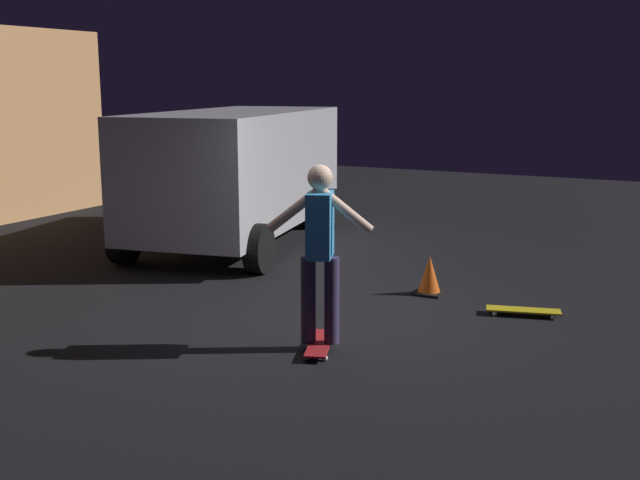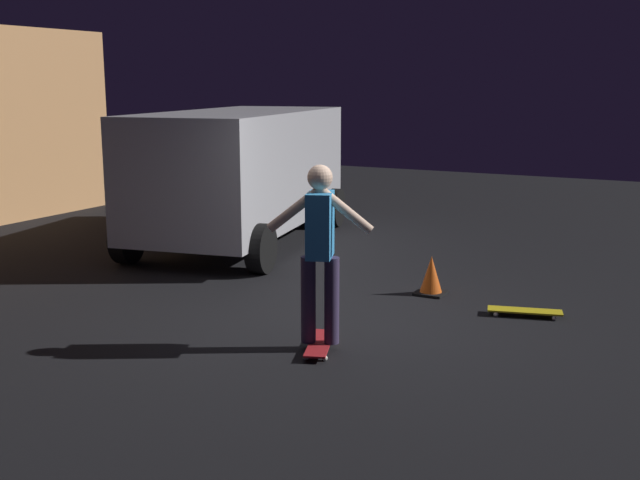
{
  "view_description": "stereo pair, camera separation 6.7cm",
  "coord_description": "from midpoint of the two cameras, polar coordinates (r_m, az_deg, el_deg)",
  "views": [
    {
      "loc": [
        -6.86,
        -3.5,
        2.47
      ],
      "look_at": [
        -0.69,
        -0.37,
        1.05
      ],
      "focal_mm": 43.53,
      "sensor_mm": 36.0,
      "label": 1
    },
    {
      "loc": [
        -6.83,
        -3.56,
        2.47
      ],
      "look_at": [
        -0.69,
        -0.37,
        1.05
      ],
      "focal_mm": 43.53,
      "sensor_mm": 36.0,
      "label": 2
    }
  ],
  "objects": [
    {
      "name": "skateboard_ridden",
      "position": [
        7.34,
        -0.26,
        -7.63
      ],
      "size": [
        0.8,
        0.45,
        0.07
      ],
      "color": "#AD1E23",
      "rests_on": "ground_plane"
    },
    {
      "name": "parked_van",
      "position": [
        11.99,
        -6.19,
        5.25
      ],
      "size": [
        4.87,
        2.93,
        2.03
      ],
      "color": "#B2B2B7",
      "rests_on": "ground_plane"
    },
    {
      "name": "ground_plane",
      "position": [
        8.09,
        -0.36,
        -6.19
      ],
      "size": [
        28.0,
        28.0,
        0.0
      ],
      "primitive_type": "plane",
      "color": "black"
    },
    {
      "name": "skateboard_spare",
      "position": [
        8.63,
        14.51,
        -5.05
      ],
      "size": [
        0.39,
        0.81,
        0.07
      ],
      "color": "gold",
      "rests_on": "ground_plane"
    },
    {
      "name": "traffic_cone",
      "position": [
        9.24,
        7.84,
        -2.68
      ],
      "size": [
        0.34,
        0.34,
        0.46
      ],
      "color": "black",
      "rests_on": "ground_plane"
    },
    {
      "name": "skater",
      "position": [
        7.08,
        -0.27,
        -0.11
      ],
      "size": [
        0.43,
        0.95,
        1.67
      ],
      "color": "#382D4C",
      "rests_on": "skateboard_ridden"
    }
  ]
}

